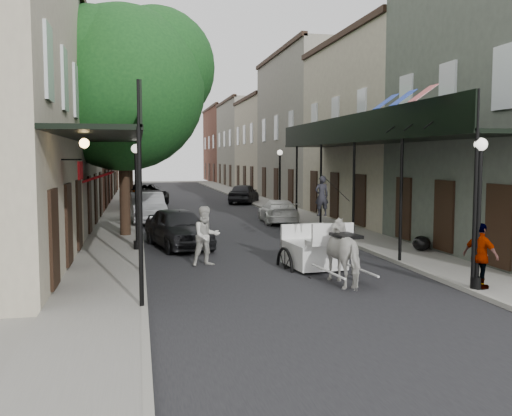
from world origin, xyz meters
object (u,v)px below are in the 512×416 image
lamppost_right_near (479,211)px  lamppost_left (137,195)px  pedestrian_walking (206,236)px  car_left_mid (147,208)px  lamppost_right_far (280,180)px  pedestrian_sidewalk_left (136,199)px  carriage (309,231)px  car_right_far (244,193)px  horse (347,253)px  car_right_near (278,211)px  tree_near (133,82)px  car_left_far (146,194)px  car_left_near (178,228)px  tree_far (134,120)px  pedestrian_sidewalk_right (481,256)px

lamppost_right_near → lamppost_left: (-8.20, 8.00, 0.00)m
pedestrian_walking → car_left_mid: bearing=80.6°
lamppost_right_far → pedestrian_sidewalk_left: (-8.30, 3.24, -1.18)m
carriage → car_right_far: (2.51, 24.68, -0.37)m
horse → pedestrian_sidewalk_left: (-5.55, 21.62, 0.01)m
car_left_mid → car_right_near: bearing=-15.1°
pedestrian_walking → car_left_mid: size_ratio=0.40×
tree_near → lamppost_right_near: (8.30, -12.18, -4.44)m
car_left_mid → pedestrian_walking: bearing=-86.3°
car_left_mid → car_right_near: car_left_mid is taller
tree_near → car_left_far: (0.71, 18.03, -5.74)m
car_left_near → car_right_near: bearing=39.1°
lamppost_right_far → carriage: bearing=-100.8°
tree_far → pedestrian_sidewalk_left: tree_far is taller
carriage → car_left_near: carriage is taller
tree_near → car_right_near: 10.07m
car_left_mid → car_right_near: (6.62, -1.34, -0.17)m
car_left_mid → car_left_far: (0.11, 12.87, -0.03)m
carriage → car_left_near: size_ratio=0.65×
tree_near → car_left_mid: (0.60, 5.16, -5.71)m
lamppost_right_near → pedestrian_sidewalk_left: 24.70m
tree_far → pedestrian_walking: tree_far is taller
pedestrian_sidewalk_left → car_left_near: bearing=95.9°
tree_far → car_right_far: tree_far is taller
horse → lamppost_left: bearing=-55.2°
horse → carriage: bearing=-90.0°
tree_far → car_left_near: (1.65, -17.32, -5.09)m
lamppost_right_near → car_left_mid: bearing=113.9°
pedestrian_walking → car_left_far: size_ratio=0.35×
tree_near → lamppost_right_near: tree_near is taller
car_left_far → car_right_near: size_ratio=1.28×
lamppost_right_far → horse: 18.63m
tree_far → lamppost_right_far: (8.35, -6.18, -3.79)m
carriage → pedestrian_sidewalk_left: carriage is taller
tree_far → lamppost_right_far: 11.05m
car_left_near → lamppost_right_near: bearing=-65.6°
car_left_far → horse: bearing=-92.0°
tree_near → car_left_far: size_ratio=1.80×
car_left_mid → car_right_far: car_left_mid is taller
pedestrian_sidewalk_right → car_right_far: (-0.60, 28.94, -0.20)m
carriage → tree_far: bearing=98.0°
lamppost_right_far → tree_near: bearing=-136.7°
horse → car_left_mid: (-4.95, 15.72, -0.08)m
car_left_mid → pedestrian_sidewalk_right: bearing=-69.5°
car_right_near → car_right_far: 12.95m
tree_near → car_left_far: tree_near is taller
car_left_far → car_left_mid: bearing=-102.1°
pedestrian_sidewalk_right → car_left_far: (-7.69, 30.20, -0.19)m
tree_near → pedestrian_walking: size_ratio=5.18×
pedestrian_sidewalk_right → car_left_far: pedestrian_sidewalk_right is taller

